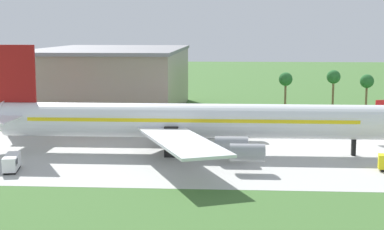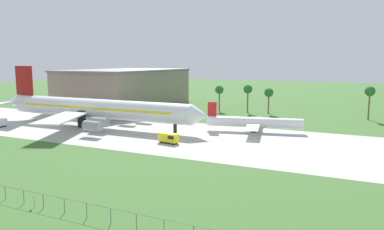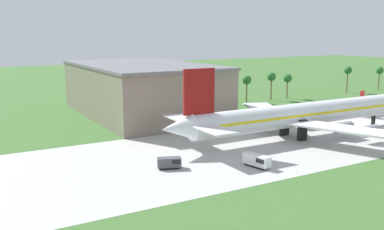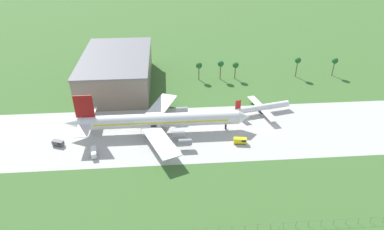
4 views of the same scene
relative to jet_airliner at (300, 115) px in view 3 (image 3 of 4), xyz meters
name	(u,v)px [view 3 (image 3 of 4)]	position (x,y,z in m)	size (l,w,h in m)	color
jet_airliner	(300,115)	(0.00, 0.00, 0.00)	(80.11, 54.48, 19.26)	white
regional_aircraft	(379,104)	(49.32, 12.99, -3.02)	(28.24, 25.61, 8.66)	white
baggage_tug	(257,161)	(-25.91, -15.28, -4.49)	(3.19, 6.37, 2.57)	black
fuel_truck	(170,163)	(-41.81, -7.27, -4.62)	(5.16, 3.54, 2.30)	black
terminal_building	(142,89)	(-23.13, 50.42, 2.66)	(36.72, 61.20, 17.04)	slate
palm_tree_row	(311,75)	(56.84, 53.07, 3.20)	(83.38, 3.60, 12.12)	brown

